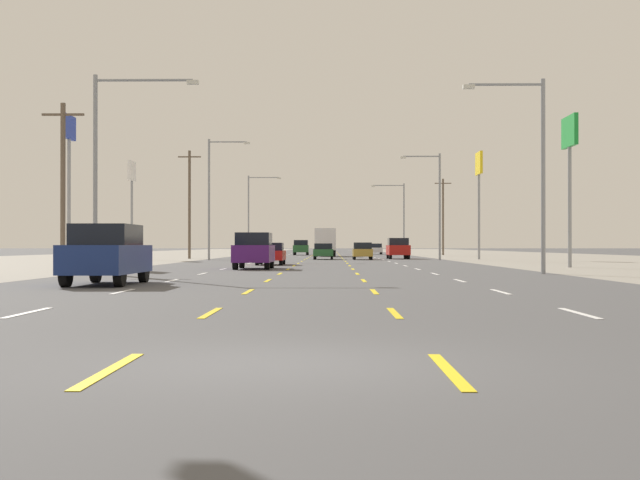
{
  "coord_description": "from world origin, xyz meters",
  "views": [
    {
      "loc": [
        0.53,
        -9.36,
        1.29
      ],
      "look_at": [
        -0.51,
        78.08,
        1.83
      ],
      "focal_mm": 48.33,
      "sensor_mm": 36.0,
      "label": 1
    }
  ],
  "objects_px": {
    "pole_sign_left_row_2": "(132,183)",
    "streetlight_right_row_2": "(400,213)",
    "streetlight_left_row_2": "(252,209)",
    "suv_inner_left_near": "(254,250)",
    "pole_sign_right_row_1": "(570,148)",
    "streetlight_left_row_0": "(107,156)",
    "pole_sign_left_row_1": "(69,152)",
    "hatchback_inner_right_midfar": "(362,251)",
    "streetlight_left_row_1": "(213,191)",
    "suv_inner_left_distant_a": "(301,247)",
    "suv_far_right_farther": "(398,248)",
    "sedan_inner_left_mid": "(271,253)",
    "pole_sign_right_row_2": "(479,175)",
    "suv_far_left_nearest": "(107,253)",
    "hatchback_far_right_distant_b": "(376,249)",
    "streetlight_right_row_0": "(535,161)",
    "sedan_center_turn_far": "(323,251)",
    "box_truck_center_turn_farthest": "(325,241)",
    "streetlight_right_row_1": "(436,199)"
  },
  "relations": [
    {
      "from": "pole_sign_left_row_2",
      "to": "streetlight_right_row_2",
      "type": "bearing_deg",
      "value": 50.61
    },
    {
      "from": "streetlight_left_row_2",
      "to": "suv_inner_left_near",
      "type": "bearing_deg",
      "value": -84.67
    },
    {
      "from": "pole_sign_right_row_1",
      "to": "streetlight_left_row_0",
      "type": "distance_m",
      "value": 26.72
    },
    {
      "from": "pole_sign_left_row_1",
      "to": "pole_sign_left_row_2",
      "type": "relative_size",
      "value": 1.04
    },
    {
      "from": "hatchback_inner_right_midfar",
      "to": "streetlight_left_row_1",
      "type": "distance_m",
      "value": 14.38
    },
    {
      "from": "streetlight_left_row_0",
      "to": "pole_sign_right_row_1",
      "type": "bearing_deg",
      "value": 25.33
    },
    {
      "from": "suv_inner_left_distant_a",
      "to": "pole_sign_right_row_1",
      "type": "xyz_separation_m",
      "value": [
        17.83,
        -63.29,
        5.94
      ]
    },
    {
      "from": "suv_inner_left_near",
      "to": "pole_sign_right_row_1",
      "type": "bearing_deg",
      "value": 10.25
    },
    {
      "from": "pole_sign_left_row_2",
      "to": "streetlight_right_row_2",
      "type": "relative_size",
      "value": 0.96
    },
    {
      "from": "streetlight_right_row_2",
      "to": "suv_inner_left_near",
      "type": "bearing_deg",
      "value": -101.56
    },
    {
      "from": "suv_far_right_farther",
      "to": "pole_sign_right_row_1",
      "type": "bearing_deg",
      "value": -76.59
    },
    {
      "from": "sedan_inner_left_mid",
      "to": "suv_inner_left_distant_a",
      "type": "distance_m",
      "value": 56.83
    },
    {
      "from": "pole_sign_left_row_1",
      "to": "pole_sign_left_row_2",
      "type": "bearing_deg",
      "value": 94.45
    },
    {
      "from": "hatchback_inner_right_midfar",
      "to": "streetlight_left_row_2",
      "type": "distance_m",
      "value": 37.56
    },
    {
      "from": "pole_sign_left_row_1",
      "to": "pole_sign_right_row_2",
      "type": "relative_size",
      "value": 0.96
    },
    {
      "from": "suv_far_left_nearest",
      "to": "streetlight_left_row_2",
      "type": "height_order",
      "value": "streetlight_left_row_2"
    },
    {
      "from": "hatchback_far_right_distant_b",
      "to": "pole_sign_left_row_1",
      "type": "bearing_deg",
      "value": -108.13
    },
    {
      "from": "hatchback_inner_right_midfar",
      "to": "pole_sign_left_row_1",
      "type": "relative_size",
      "value": 0.42
    },
    {
      "from": "streetlight_left_row_0",
      "to": "hatchback_far_right_distant_b",
      "type": "bearing_deg",
      "value": 78.78
    },
    {
      "from": "streetlight_left_row_0",
      "to": "streetlight_right_row_0",
      "type": "relative_size",
      "value": 1.03
    },
    {
      "from": "suv_far_left_nearest",
      "to": "sedan_inner_left_mid",
      "type": "xyz_separation_m",
      "value": [
        3.41,
        28.58,
        -0.27
      ]
    },
    {
      "from": "sedan_center_turn_far",
      "to": "streetlight_left_row_0",
      "type": "height_order",
      "value": "streetlight_left_row_0"
    },
    {
      "from": "hatchback_inner_right_midfar",
      "to": "hatchback_far_right_distant_b",
      "type": "distance_m",
      "value": 45.68
    },
    {
      "from": "suv_inner_left_near",
      "to": "streetlight_left_row_0",
      "type": "bearing_deg",
      "value": -126.21
    },
    {
      "from": "sedan_center_turn_far",
      "to": "pole_sign_right_row_2",
      "type": "bearing_deg",
      "value": 0.78
    },
    {
      "from": "box_truck_center_turn_farthest",
      "to": "suv_inner_left_near",
      "type": "bearing_deg",
      "value": -93.89
    },
    {
      "from": "hatchback_far_right_distant_b",
      "to": "suv_far_left_nearest",
      "type": "bearing_deg",
      "value": -98.34
    },
    {
      "from": "suv_far_left_nearest",
      "to": "suv_far_right_farther",
      "type": "relative_size",
      "value": 1.0
    },
    {
      "from": "suv_far_left_nearest",
      "to": "streetlight_left_row_2",
      "type": "distance_m",
      "value": 84.16
    },
    {
      "from": "pole_sign_right_row_2",
      "to": "streetlight_left_row_2",
      "type": "relative_size",
      "value": 0.95
    },
    {
      "from": "pole_sign_right_row_1",
      "to": "pole_sign_right_row_2",
      "type": "bearing_deg",
      "value": 90.7
    },
    {
      "from": "sedan_center_turn_far",
      "to": "suv_far_right_farther",
      "type": "distance_m",
      "value": 7.78
    },
    {
      "from": "streetlight_left_row_0",
      "to": "streetlight_right_row_2",
      "type": "distance_m",
      "value": 75.74
    },
    {
      "from": "streetlight_left_row_1",
      "to": "streetlight_right_row_1",
      "type": "bearing_deg",
      "value": 0.0
    },
    {
      "from": "sedan_inner_left_mid",
      "to": "hatchback_inner_right_midfar",
      "type": "distance_m",
      "value": 21.69
    },
    {
      "from": "streetlight_right_row_2",
      "to": "streetlight_left_row_0",
      "type": "bearing_deg",
      "value": -104.74
    },
    {
      "from": "streetlight_left_row_0",
      "to": "pole_sign_right_row_2",
      "type": "bearing_deg",
      "value": 59.27
    },
    {
      "from": "suv_far_right_farther",
      "to": "streetlight_left_row_1",
      "type": "bearing_deg",
      "value": -159.25
    },
    {
      "from": "pole_sign_right_row_2",
      "to": "streetlight_right_row_2",
      "type": "xyz_separation_m",
      "value": [
        -4.49,
        33.27,
        -2.24
      ]
    },
    {
      "from": "suv_far_left_nearest",
      "to": "streetlight_left_row_2",
      "type": "xyz_separation_m",
      "value": [
        -2.91,
        83.96,
        4.98
      ]
    },
    {
      "from": "suv_far_left_nearest",
      "to": "suv_inner_left_distant_a",
      "type": "relative_size",
      "value": 1.0
    },
    {
      "from": "hatchback_inner_right_midfar",
      "to": "streetlight_right_row_2",
      "type": "height_order",
      "value": "streetlight_right_row_2"
    },
    {
      "from": "streetlight_right_row_1",
      "to": "streetlight_right_row_2",
      "type": "height_order",
      "value": "streetlight_right_row_1"
    },
    {
      "from": "streetlight_left_row_2",
      "to": "streetlight_right_row_2",
      "type": "relative_size",
      "value": 1.11
    },
    {
      "from": "streetlight_left_row_1",
      "to": "pole_sign_right_row_2",
      "type": "bearing_deg",
      "value": 7.95
    },
    {
      "from": "pole_sign_left_row_1",
      "to": "streetlight_right_row_1",
      "type": "xyz_separation_m",
      "value": [
        25.54,
        22.26,
        -1.72
      ]
    },
    {
      "from": "suv_far_left_nearest",
      "to": "streetlight_right_row_0",
      "type": "distance_m",
      "value": 20.17
    },
    {
      "from": "suv_inner_left_distant_a",
      "to": "sedan_center_turn_far",
      "type": "bearing_deg",
      "value": -84.73
    },
    {
      "from": "suv_far_left_nearest",
      "to": "streetlight_right_row_0",
      "type": "height_order",
      "value": "streetlight_right_row_0"
    },
    {
      "from": "hatchback_far_right_distant_b",
      "to": "streetlight_right_row_2",
      "type": "distance_m",
      "value": 12.01
    }
  ]
}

